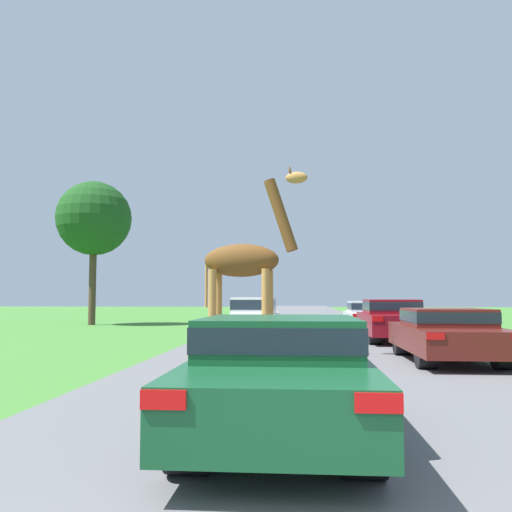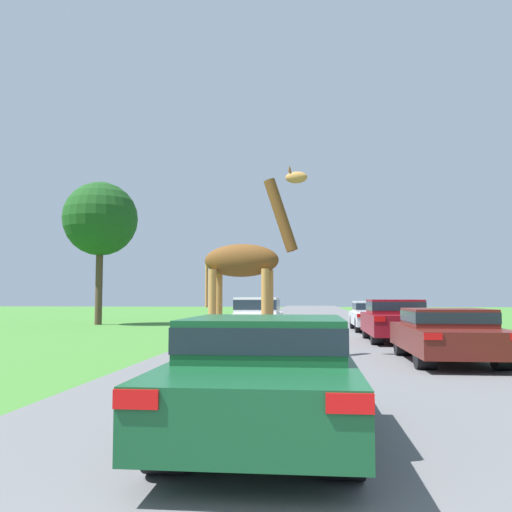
{
  "view_description": "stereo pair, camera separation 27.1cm",
  "coord_description": "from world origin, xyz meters",
  "px_view_note": "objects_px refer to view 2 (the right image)",
  "views": [
    {
      "loc": [
        -0.34,
        -1.17,
        1.49
      ],
      "look_at": [
        -1.45,
        12.58,
        2.53
      ],
      "focal_mm": 38.0,
      "sensor_mm": 36.0,
      "label": 1
    },
    {
      "loc": [
        -0.07,
        -1.15,
        1.49
      ],
      "look_at": [
        -1.45,
        12.58,
        2.53
      ],
      "focal_mm": 38.0,
      "sensor_mm": 36.0,
      "label": 2
    }
  ],
  "objects_px": {
    "giraffe_near_road": "(246,266)",
    "car_verge_right": "(373,315)",
    "car_queue_left": "(258,316)",
    "car_rear_follower": "(395,319)",
    "car_lead_maroon": "(266,371)",
    "car_far_ahead": "(447,333)",
    "tree_centre_back": "(100,219)",
    "car_queue_right": "(260,311)"
  },
  "relations": [
    {
      "from": "giraffe_near_road",
      "to": "car_verge_right",
      "type": "relative_size",
      "value": 1.02
    },
    {
      "from": "car_rear_follower",
      "to": "tree_centre_back",
      "type": "height_order",
      "value": "tree_centre_back"
    },
    {
      "from": "car_rear_follower",
      "to": "tree_centre_back",
      "type": "xyz_separation_m",
      "value": [
        -14.13,
        9.57,
        4.94
      ]
    },
    {
      "from": "car_queue_right",
      "to": "car_far_ahead",
      "type": "distance_m",
      "value": 18.05
    },
    {
      "from": "giraffe_near_road",
      "to": "car_lead_maroon",
      "type": "distance_m",
      "value": 8.05
    },
    {
      "from": "car_queue_right",
      "to": "car_lead_maroon",
      "type": "bearing_deg",
      "value": -84.54
    },
    {
      "from": "giraffe_near_road",
      "to": "car_queue_left",
      "type": "bearing_deg",
      "value": -171.33
    },
    {
      "from": "car_lead_maroon",
      "to": "car_verge_right",
      "type": "distance_m",
      "value": 18.83
    },
    {
      "from": "giraffe_near_road",
      "to": "car_verge_right",
      "type": "distance_m",
      "value": 11.71
    },
    {
      "from": "car_verge_right",
      "to": "tree_centre_back",
      "type": "distance_m",
      "value": 15.4
    },
    {
      "from": "giraffe_near_road",
      "to": "car_queue_right",
      "type": "relative_size",
      "value": 1.08
    },
    {
      "from": "car_lead_maroon",
      "to": "car_queue_left",
      "type": "relative_size",
      "value": 0.93
    },
    {
      "from": "tree_centre_back",
      "to": "car_verge_right",
      "type": "bearing_deg",
      "value": -14.74
    },
    {
      "from": "car_queue_right",
      "to": "car_rear_follower",
      "type": "xyz_separation_m",
      "value": [
        5.59,
        -11.39,
        0.03
      ]
    },
    {
      "from": "car_lead_maroon",
      "to": "car_queue_left",
      "type": "xyz_separation_m",
      "value": [
        -1.49,
        14.29,
        0.1
      ]
    },
    {
      "from": "car_lead_maroon",
      "to": "tree_centre_back",
      "type": "xyz_separation_m",
      "value": [
        -10.85,
        22.26,
        4.99
      ]
    },
    {
      "from": "car_lead_maroon",
      "to": "car_queue_right",
      "type": "relative_size",
      "value": 0.96
    },
    {
      "from": "car_lead_maroon",
      "to": "tree_centre_back",
      "type": "relative_size",
      "value": 0.56
    },
    {
      "from": "giraffe_near_road",
      "to": "car_queue_right",
      "type": "distance_m",
      "value": 16.37
    },
    {
      "from": "giraffe_near_road",
      "to": "car_queue_left",
      "type": "relative_size",
      "value": 1.05
    },
    {
      "from": "car_verge_right",
      "to": "tree_centre_back",
      "type": "relative_size",
      "value": 0.62
    },
    {
      "from": "car_queue_right",
      "to": "car_queue_left",
      "type": "height_order",
      "value": "car_queue_left"
    },
    {
      "from": "tree_centre_back",
      "to": "giraffe_near_road",
      "type": "bearing_deg",
      "value": -56.11
    },
    {
      "from": "car_rear_follower",
      "to": "tree_centre_back",
      "type": "relative_size",
      "value": 0.57
    },
    {
      "from": "giraffe_near_road",
      "to": "tree_centre_back",
      "type": "xyz_separation_m",
      "value": [
        -9.7,
        14.45,
        3.41
      ]
    },
    {
      "from": "giraffe_near_road",
      "to": "car_far_ahead",
      "type": "height_order",
      "value": "giraffe_near_road"
    },
    {
      "from": "car_queue_left",
      "to": "car_far_ahead",
      "type": "distance_m",
      "value": 8.88
    },
    {
      "from": "car_far_ahead",
      "to": "car_verge_right",
      "type": "relative_size",
      "value": 0.94
    },
    {
      "from": "car_lead_maroon",
      "to": "giraffe_near_road",
      "type": "bearing_deg",
      "value": 98.36
    },
    {
      "from": "car_lead_maroon",
      "to": "car_far_ahead",
      "type": "distance_m",
      "value": 7.89
    },
    {
      "from": "giraffe_near_road",
      "to": "car_verge_right",
      "type": "bearing_deg",
      "value": 163.45
    },
    {
      "from": "car_far_ahead",
      "to": "car_verge_right",
      "type": "distance_m",
      "value": 11.54
    },
    {
      "from": "giraffe_near_road",
      "to": "car_far_ahead",
      "type": "bearing_deg",
      "value": 86.13
    },
    {
      "from": "car_rear_follower",
      "to": "giraffe_near_road",
      "type": "bearing_deg",
      "value": -132.28
    },
    {
      "from": "car_rear_follower",
      "to": "car_queue_left",
      "type": "bearing_deg",
      "value": 161.4
    },
    {
      "from": "car_lead_maroon",
      "to": "car_queue_right",
      "type": "height_order",
      "value": "car_queue_right"
    },
    {
      "from": "giraffe_near_road",
      "to": "car_rear_follower",
      "type": "distance_m",
      "value": 6.76
    },
    {
      "from": "car_verge_right",
      "to": "car_rear_follower",
      "type": "xyz_separation_m",
      "value": [
        0.05,
        -5.86,
        0.05
      ]
    },
    {
      "from": "car_lead_maroon",
      "to": "car_rear_follower",
      "type": "relative_size",
      "value": 0.98
    },
    {
      "from": "car_queue_right",
      "to": "tree_centre_back",
      "type": "distance_m",
      "value": 10.05
    },
    {
      "from": "car_queue_right",
      "to": "car_rear_follower",
      "type": "height_order",
      "value": "car_rear_follower"
    },
    {
      "from": "car_queue_left",
      "to": "car_verge_right",
      "type": "relative_size",
      "value": 0.97
    }
  ]
}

